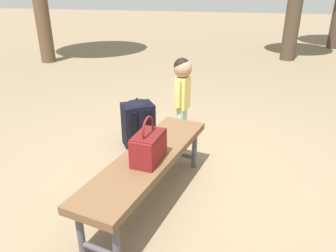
{
  "coord_description": "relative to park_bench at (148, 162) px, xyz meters",
  "views": [
    {
      "loc": [
        -2.52,
        -0.58,
        1.69
      ],
      "look_at": [
        0.2,
        0.07,
        0.45
      ],
      "focal_mm": 34.21,
      "sensor_mm": 36.0,
      "label": 1
    }
  ],
  "objects": [
    {
      "name": "ground_plane",
      "position": [
        0.39,
        -0.09,
        -0.39
      ],
      "size": [
        40.0,
        40.0,
        0.0
      ],
      "primitive_type": "plane",
      "color": "#7F6B51",
      "rests_on": "ground"
    },
    {
      "name": "child_standing",
      "position": [
        1.19,
        -0.04,
        0.26
      ],
      "size": [
        0.26,
        0.2,
        0.98
      ],
      "color": "#B2D8B2",
      "rests_on": "ground"
    },
    {
      "name": "handbag",
      "position": [
        -0.08,
        -0.03,
        0.18
      ],
      "size": [
        0.34,
        0.21,
        0.37
      ],
      "color": "maroon",
      "rests_on": "park_bench"
    },
    {
      "name": "park_bench",
      "position": [
        0.0,
        0.0,
        0.0
      ],
      "size": [
        1.65,
        0.71,
        0.45
      ],
      "color": "brown",
      "rests_on": "ground"
    },
    {
      "name": "backpack_large",
      "position": [
        1.0,
        0.42,
        -0.11
      ],
      "size": [
        0.39,
        0.42,
        0.57
      ],
      "color": "black",
      "rests_on": "ground"
    }
  ]
}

